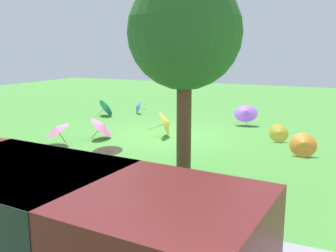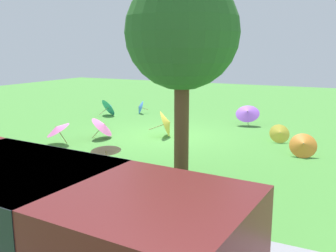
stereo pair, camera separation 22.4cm
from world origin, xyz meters
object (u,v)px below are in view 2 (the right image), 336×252
object	(u,v)px
parasol_orange_0	(303,145)
parasol_teal_0	(110,107)
van_dark	(52,221)
parasol_pink_0	(106,149)
parasol_pink_1	(57,129)
shade_tree	(182,34)
parasol_yellow_1	(167,123)
parasol_pink_3	(103,126)
parasol_blue_0	(140,107)
parasol_yellow_0	(280,133)
parasol_purple_0	(248,112)

from	to	relation	value
parasol_orange_0	parasol_teal_0	bearing A→B (deg)	-19.94
van_dark	parasol_teal_0	bearing A→B (deg)	-58.11
parasol_pink_0	parasol_pink_1	bearing A→B (deg)	-24.15
van_dark	shade_tree	size ratio (longest dim) A/B	1.02
shade_tree	van_dark	bearing A→B (deg)	94.75
parasol_pink_0	parasol_yellow_1	world-z (taller)	parasol_yellow_1
parasol_orange_0	parasol_pink_0	xyz separation A→B (m)	(4.44, 3.20, 0.11)
parasol_pink_0	parasol_pink_1	xyz separation A→B (m)	(2.75, -1.23, 0.04)
parasol_pink_0	parasol_teal_0	bearing A→B (deg)	-55.74
parasol_pink_3	parasol_pink_0	bearing A→B (deg)	127.01
parasol_pink_3	parasol_yellow_1	world-z (taller)	parasol_yellow_1
parasol_orange_0	parasol_pink_3	bearing A→B (deg)	5.59
shade_tree	parasol_pink_1	distance (m)	5.65
parasol_orange_0	parasol_pink_3	xyz separation A→B (m)	(6.38, 0.62, 0.08)
parasol_blue_0	parasol_yellow_0	xyz separation A→B (m)	(-6.90, 2.78, -0.01)
parasol_orange_0	parasol_blue_0	xyz separation A→B (m)	(7.81, -4.21, -0.05)
parasol_pink_3	parasol_yellow_0	bearing A→B (deg)	-159.38
parasol_orange_0	parasol_yellow_1	xyz separation A→B (m)	(4.56, -0.58, 0.11)
parasol_pink_1	shade_tree	bearing A→B (deg)	167.80
parasol_orange_0	parasol_yellow_0	world-z (taller)	parasol_orange_0
parasol_pink_1	parasol_yellow_1	size ratio (longest dim) A/B	1.07
parasol_yellow_0	parasol_pink_3	world-z (taller)	parasol_pink_3
parasol_pink_1	parasol_yellow_0	world-z (taller)	parasol_pink_1
van_dark	parasol_pink_0	size ratio (longest dim) A/B	4.46
parasol_pink_0	van_dark	bearing A→B (deg)	118.32
parasol_pink_0	parasol_pink_1	world-z (taller)	parasol_pink_1
parasol_teal_0	parasol_pink_0	xyz separation A→B (m)	(-4.35, 6.39, 0.06)
shade_tree	parasol_yellow_0	distance (m)	5.56
shade_tree	parasol_pink_1	world-z (taller)	shade_tree
parasol_yellow_0	parasol_purple_0	world-z (taller)	parasol_purple_0
parasol_teal_0	parasol_blue_0	distance (m)	1.42
shade_tree	parasol_orange_0	xyz separation A→B (m)	(-2.39, -3.01, -2.96)
parasol_pink_0	parasol_yellow_0	size ratio (longest dim) A/B	1.40
parasol_yellow_1	parasol_purple_0	bearing A→B (deg)	-122.85
parasol_orange_0	parasol_yellow_1	bearing A→B (deg)	-7.30
parasol_pink_1	parasol_yellow_1	xyz separation A→B (m)	(-2.63, -2.55, -0.04)
parasol_orange_0	parasol_purple_0	bearing A→B (deg)	-54.76
parasol_pink_0	shade_tree	bearing A→B (deg)	-174.50
van_dark	parasol_pink_0	bearing A→B (deg)	-61.68
van_dark	parasol_yellow_1	distance (m)	8.70
parasol_teal_0	parasol_yellow_1	xyz separation A→B (m)	(-4.23, 2.60, 0.06)
parasol_purple_0	shade_tree	bearing A→B (deg)	91.61
parasol_teal_0	parasol_orange_0	size ratio (longest dim) A/B	1.17
van_dark	parasol_blue_0	size ratio (longest dim) A/B	7.02
parasol_teal_0	parasol_pink_1	bearing A→B (deg)	107.26
parasol_pink_3	shade_tree	bearing A→B (deg)	149.16
parasol_teal_0	parasol_pink_0	world-z (taller)	parasol_teal_0
van_dark	parasol_teal_0	xyz separation A→B (m)	(6.79, -10.91, -0.51)
parasol_teal_0	parasol_purple_0	world-z (taller)	parasol_purple_0
parasol_yellow_0	parasol_yellow_1	bearing A→B (deg)	13.10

